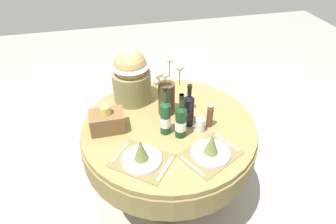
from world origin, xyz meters
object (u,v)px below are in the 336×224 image
wine_bottle_right (189,110)px  dining_table (169,138)px  flower_vase (166,93)px  wine_bottle_left (181,121)px  pepper_mill (210,116)px  place_setting_right (211,149)px  wine_bottle_rear (165,117)px  place_setting_left (141,155)px  gift_tub_back_left (131,73)px  woven_basket_side_left (107,121)px  tumbler_near_right (200,125)px

wine_bottle_right → dining_table: bearing=165.4°
dining_table → flower_vase: (0.01, 0.13, 0.30)m
wine_bottle_left → pepper_mill: 0.23m
place_setting_right → pepper_mill: (0.08, 0.26, 0.04)m
flower_vase → wine_bottle_rear: flower_vase is taller
place_setting_left → flower_vase: size_ratio=1.03×
flower_vase → gift_tub_back_left: size_ratio=0.95×
flower_vase → woven_basket_side_left: 0.44m
dining_table → place_setting_right: place_setting_right is taller
place_setting_left → wine_bottle_rear: (0.20, 0.22, 0.08)m
place_setting_right → wine_bottle_left: 0.26m
place_setting_right → wine_bottle_rear: bearing=130.1°
pepper_mill → gift_tub_back_left: gift_tub_back_left is taller
pepper_mill → gift_tub_back_left: 0.66m
wine_bottle_rear → pepper_mill: (0.31, -0.00, -0.05)m
flower_vase → tumbler_near_right: bearing=-55.1°
place_setting_right → wine_bottle_rear: (-0.22, 0.26, 0.08)m
flower_vase → gift_tub_back_left: (-0.21, 0.23, 0.07)m
pepper_mill → dining_table: bearing=162.8°
wine_bottle_right → place_setting_left: bearing=-143.9°
pepper_mill → gift_tub_back_left: (-0.46, 0.44, 0.15)m
wine_bottle_left → place_setting_left: bearing=-149.7°
dining_table → wine_bottle_right: bearing=-14.6°
place_setting_left → gift_tub_back_left: size_ratio=0.97×
wine_bottle_right → tumbler_near_right: 0.12m
gift_tub_back_left → wine_bottle_rear: bearing=-70.2°
dining_table → woven_basket_side_left: woven_basket_side_left is taller
gift_tub_back_left → dining_table: bearing=-60.7°
flower_vase → place_setting_right: bearing=-70.6°
place_setting_right → woven_basket_side_left: woven_basket_side_left is taller
place_setting_left → tumbler_near_right: place_setting_left is taller
flower_vase → wine_bottle_left: size_ratio=1.30×
wine_bottle_right → wine_bottle_rear: bearing=-164.6°
place_setting_right → dining_table: bearing=117.6°
place_setting_right → gift_tub_back_left: 0.82m
dining_table → tumbler_near_right: tumbler_near_right is taller
flower_vase → place_setting_left: bearing=-120.4°
wine_bottle_left → wine_bottle_right: (0.08, 0.10, -0.00)m
pepper_mill → flower_vase: bearing=139.8°
wine_bottle_rear → dining_table: bearing=61.5°
flower_vase → woven_basket_side_left: flower_vase is taller
flower_vase → wine_bottle_right: flower_vase is taller
flower_vase → pepper_mill: size_ratio=2.31×
flower_vase → woven_basket_side_left: (-0.43, -0.09, -0.09)m
wine_bottle_rear → pepper_mill: size_ratio=1.96×
dining_table → wine_bottle_left: (0.05, -0.13, 0.26)m
pepper_mill → woven_basket_side_left: bearing=169.9°
place_setting_left → woven_basket_side_left: 0.38m
wine_bottle_right → gift_tub_back_left: gift_tub_back_left is taller
pepper_mill → woven_basket_side_left: 0.69m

